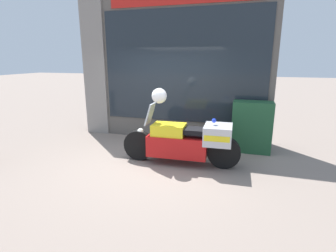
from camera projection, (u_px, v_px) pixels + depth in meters
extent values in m
plane|color=gray|center=(147.00, 162.00, 5.72)|extent=(60.00, 60.00, 0.00)
cube|color=#56514C|center=(173.00, 68.00, 7.09)|extent=(5.26, 0.40, 3.87)
cube|color=gray|center=(99.00, 68.00, 7.74)|extent=(0.70, 0.55, 3.87)
cube|color=#1E262D|center=(182.00, 67.00, 6.79)|extent=(4.33, 0.02, 2.87)
cube|color=slate|center=(182.00, 128.00, 7.43)|extent=(4.11, 0.30, 0.55)
cube|color=silver|center=(183.00, 96.00, 7.34)|extent=(4.11, 0.02, 1.29)
cube|color=beige|center=(182.00, 73.00, 7.05)|extent=(4.11, 0.30, 0.02)
cube|color=maroon|center=(133.00, 71.00, 7.44)|extent=(0.18, 0.04, 0.06)
cube|color=#195623|center=(165.00, 72.00, 7.17)|extent=(0.18, 0.04, 0.06)
cube|color=#C68E19|center=(200.00, 72.00, 6.91)|extent=(0.18, 0.04, 0.06)
cube|color=navy|center=(237.00, 73.00, 6.64)|extent=(0.18, 0.04, 0.06)
cube|color=#2866B7|center=(149.00, 113.00, 7.54)|extent=(0.19, 0.02, 0.27)
cube|color=orange|center=(216.00, 117.00, 7.01)|extent=(0.19, 0.01, 0.27)
cylinder|color=black|center=(139.00, 145.00, 5.79)|extent=(0.67, 0.16, 0.67)
cylinder|color=black|center=(224.00, 153.00, 5.34)|extent=(0.67, 0.16, 0.67)
cube|color=#B71414|center=(178.00, 145.00, 5.56)|extent=(1.27, 0.57, 0.44)
cube|color=yellow|center=(169.00, 130.00, 5.53)|extent=(0.70, 0.49, 0.27)
cube|color=black|center=(191.00, 131.00, 5.41)|extent=(0.74, 0.42, 0.10)
cube|color=#B7B7BC|center=(218.00, 134.00, 5.28)|extent=(0.57, 0.66, 0.38)
cube|color=yellow|center=(218.00, 134.00, 5.28)|extent=(0.52, 0.67, 0.11)
cube|color=#B2BCC6|center=(150.00, 114.00, 5.55)|extent=(0.18, 0.37, 0.46)
sphere|color=white|center=(140.00, 131.00, 5.70)|extent=(0.14, 0.14, 0.14)
sphere|color=blue|center=(214.00, 121.00, 5.23)|extent=(0.09, 0.09, 0.09)
cube|color=#1E4C2D|center=(252.00, 127.00, 6.27)|extent=(0.92, 0.49, 1.22)
sphere|color=white|center=(159.00, 96.00, 5.40)|extent=(0.32, 0.32, 0.32)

